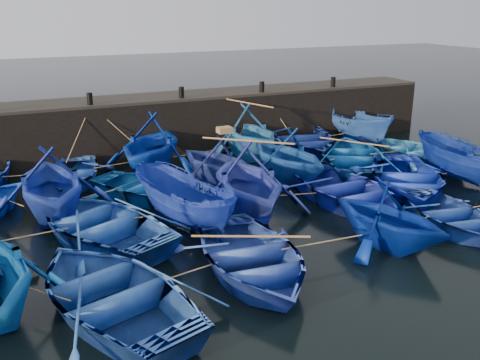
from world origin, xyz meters
name	(u,v)px	position (x,y,z in m)	size (l,w,h in m)	color
ground	(283,232)	(0.00, 0.00, 0.00)	(120.00, 120.00, 0.00)	black
quay_wall	(177,124)	(0.00, 10.50, 1.25)	(26.00, 2.50, 2.50)	black
quay_top	(176,96)	(0.00, 10.50, 2.56)	(26.00, 2.50, 0.12)	black
bollard_1	(90,99)	(-4.00, 9.60, 2.87)	(0.24, 0.24, 0.50)	black
bollard_2	(181,92)	(0.00, 9.60, 2.87)	(0.24, 0.24, 0.50)	black
bollard_3	(262,87)	(4.00, 9.60, 2.87)	(0.24, 0.24, 0.50)	black
bollard_4	(333,82)	(8.00, 9.60, 2.87)	(0.24, 0.24, 0.50)	black
boat_1	(70,174)	(-5.32, 7.25, 0.45)	(3.09, 4.33, 0.90)	#214CAE
boat_2	(151,143)	(-2.05, 7.51, 1.24)	(4.08, 4.73, 2.49)	navy
boat_3	(248,131)	(2.52, 7.95, 1.22)	(4.01, 4.65, 2.45)	blue
boat_4	(303,138)	(5.37, 7.92, 0.60)	(4.12, 5.76, 1.19)	navy
boat_5	(359,126)	(8.66, 8.09, 0.86)	(1.68, 4.45, 1.72)	#2351AB
boat_7	(51,181)	(-6.25, 4.02, 1.26)	(4.12, 4.78, 2.52)	#162F99
boat_8	(147,187)	(-3.06, 4.45, 0.46)	(3.15, 4.40, 0.91)	#0F58AA
boat_9	(218,160)	(-0.21, 4.82, 1.03)	(3.36, 3.90, 2.05)	navy
boat_10	(288,154)	(2.47, 4.21, 1.11)	(3.63, 4.21, 2.22)	#104290
boat_11	(353,156)	(5.77, 4.53, 0.57)	(3.95, 5.52, 1.15)	navy
boat_12	(414,151)	(8.92, 4.39, 0.48)	(3.34, 4.67, 0.97)	#266DAB
boat_14	(100,223)	(-5.18, 1.64, 0.57)	(3.92, 5.48, 1.14)	#2150B2
boat_15	(182,202)	(-2.68, 1.54, 0.86)	(1.67, 4.44, 1.72)	navy
boat_16	(247,180)	(-0.44, 1.62, 1.26)	(4.12, 4.78, 2.52)	#2436A0
boat_17	(345,189)	(3.10, 1.23, 0.55)	(3.81, 5.32, 1.10)	#15269B
boat_18	(406,178)	(5.84, 1.30, 0.57)	(3.93, 5.50, 1.14)	#0E27B3
boat_19	(466,162)	(8.55, 1.14, 0.87)	(1.70, 4.52, 1.75)	navy
boat_21	(112,292)	(-5.64, -2.45, 0.56)	(3.88, 5.42, 1.13)	#1E4894
boat_22	(251,256)	(-2.06, -2.08, 0.53)	(3.66, 5.12, 1.06)	#2644A7
boat_23	(389,216)	(2.20, -2.18, 0.96)	(3.15, 3.65, 1.92)	navy
boat_24	(451,215)	(4.90, -1.87, 0.45)	(3.10, 4.33, 0.90)	#1F4299
wooden_crate	(225,130)	(0.09, 4.82, 2.16)	(0.54, 0.42, 0.22)	olive
mooring_ropes	(219,163)	(-0.13, 4.86, 0.88)	(17.69, 11.99, 2.10)	tan
loose_oars	(279,146)	(1.45, 3.00, 1.82)	(10.09, 12.10, 1.51)	#99724C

